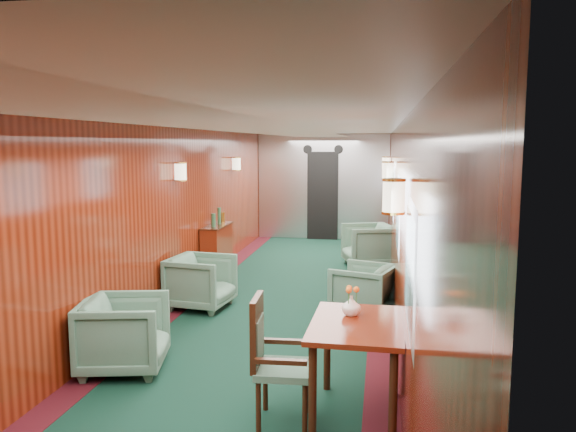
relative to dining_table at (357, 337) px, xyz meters
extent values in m
plane|color=black|center=(-1.15, 2.50, -0.65)|extent=(12.00, 12.00, 0.00)
cube|color=white|center=(-1.15, 2.50, 1.70)|extent=(3.00, 12.00, 0.10)
cube|color=white|center=(-1.15, 2.50, 1.71)|extent=(1.20, 12.00, 0.06)
cube|color=maroon|center=(-1.15, 8.50, 0.55)|extent=(3.00, 0.10, 2.40)
cube|color=maroon|center=(-2.65, 2.50, 0.55)|extent=(0.10, 12.00, 2.40)
cube|color=maroon|center=(0.35, 2.50, 0.55)|extent=(0.10, 12.00, 2.40)
cube|color=#370B11|center=(-2.50, 2.50, -0.65)|extent=(0.30, 12.00, 0.01)
cube|color=#370B11|center=(0.20, 2.50, -0.65)|extent=(0.30, 12.00, 0.01)
cube|color=silver|center=(-1.15, 8.42, 0.55)|extent=(2.98, 0.12, 2.38)
cube|color=black|center=(-1.15, 8.34, 0.35)|extent=(0.70, 0.06, 2.00)
cylinder|color=black|center=(-1.50, 8.35, 1.40)|extent=(0.20, 0.04, 0.20)
cylinder|color=black|center=(-0.80, 8.35, 1.40)|extent=(0.20, 0.04, 0.20)
cube|color=silver|center=(0.34, -1.00, 0.80)|extent=(0.02, 1.10, 0.80)
cube|color=slate|center=(0.34, -1.00, 0.80)|extent=(0.01, 0.96, 0.66)
cube|color=silver|center=(0.34, 1.50, 0.80)|extent=(0.02, 1.10, 0.80)
cube|color=slate|center=(0.34, 1.50, 0.80)|extent=(0.01, 0.96, 0.66)
cube|color=silver|center=(0.34, 4.00, 0.80)|extent=(0.02, 1.10, 0.80)
cube|color=slate|center=(0.34, 4.00, 0.80)|extent=(0.01, 0.96, 0.66)
cube|color=silver|center=(0.34, 6.50, 0.80)|extent=(0.02, 1.10, 0.80)
cube|color=slate|center=(0.34, 6.50, 0.80)|extent=(0.01, 0.96, 0.66)
cylinder|color=beige|center=(0.25, -0.20, 1.15)|extent=(0.16, 0.16, 0.24)
cylinder|color=gold|center=(0.25, -0.20, 1.03)|extent=(0.17, 0.17, 0.02)
cylinder|color=beige|center=(-2.55, 3.00, 1.15)|extent=(0.16, 0.16, 0.24)
cylinder|color=gold|center=(-2.55, 3.00, 1.03)|extent=(0.17, 0.17, 0.02)
cylinder|color=beige|center=(0.25, 3.80, 1.15)|extent=(0.16, 0.16, 0.24)
cylinder|color=gold|center=(0.25, 3.80, 1.03)|extent=(0.17, 0.17, 0.02)
cylinder|color=beige|center=(-2.55, 6.00, 1.15)|extent=(0.16, 0.16, 0.24)
cylinder|color=gold|center=(-2.55, 6.00, 1.03)|extent=(0.17, 0.17, 0.02)
cylinder|color=beige|center=(0.25, 6.80, 1.15)|extent=(0.16, 0.16, 0.24)
cylinder|color=gold|center=(0.25, 6.80, 1.03)|extent=(0.17, 0.17, 0.02)
cube|color=maroon|center=(0.00, 0.00, 0.10)|extent=(0.75, 1.06, 0.04)
cylinder|color=#36180C|center=(-0.30, -0.44, -0.28)|extent=(0.06, 0.06, 0.74)
cylinder|color=#36180C|center=(0.28, -0.45, -0.28)|extent=(0.06, 0.06, 0.74)
cylinder|color=#36180C|center=(-0.28, 0.45, -0.28)|extent=(0.06, 0.06, 0.74)
cylinder|color=#36180C|center=(0.30, 0.44, -0.28)|extent=(0.06, 0.06, 0.74)
cube|color=#1F4839|center=(-0.55, -0.19, -0.22)|extent=(0.45, 0.45, 0.06)
cube|color=#36180C|center=(-0.77, -0.21, 0.07)|extent=(0.07, 0.39, 0.56)
cube|color=#1F4839|center=(-0.74, -0.20, 0.02)|extent=(0.03, 0.30, 0.34)
cube|color=#36180C|center=(-0.54, -0.41, -0.08)|extent=(0.39, 0.07, 0.04)
cube|color=#36180C|center=(-0.57, 0.02, -0.08)|extent=(0.39, 0.07, 0.04)
cylinder|color=#36180C|center=(-0.72, -0.38, -0.45)|extent=(0.04, 0.04, 0.40)
cylinder|color=#36180C|center=(-0.37, -0.36, -0.45)|extent=(0.04, 0.04, 0.40)
cylinder|color=#36180C|center=(-0.74, -0.03, -0.45)|extent=(0.04, 0.04, 0.40)
cylinder|color=#36180C|center=(-0.39, -0.01, -0.45)|extent=(0.04, 0.04, 0.40)
cube|color=maroon|center=(-2.49, 4.45, -0.23)|extent=(0.28, 0.94, 0.85)
cube|color=#36180C|center=(-2.48, 4.45, 0.19)|extent=(0.30, 0.96, 0.02)
cylinder|color=#264C30|center=(-2.47, 4.22, 0.31)|extent=(0.07, 0.07, 0.22)
cylinder|color=#264C30|center=(-2.47, 4.55, 0.34)|extent=(0.06, 0.06, 0.28)
cylinder|color=gold|center=(-2.47, 4.74, 0.29)|extent=(0.08, 0.08, 0.18)
imported|color=white|center=(-0.06, 0.17, 0.21)|extent=(0.21, 0.21, 0.16)
imported|color=#1F4839|center=(-2.25, 0.56, -0.29)|extent=(0.93, 0.92, 0.72)
imported|color=#1F4839|center=(-2.17, 2.67, -0.30)|extent=(0.87, 0.85, 0.71)
imported|color=#1F4839|center=(-0.03, 2.68, -0.32)|extent=(0.92, 0.90, 0.66)
imported|color=#1F4839|center=(-0.04, 5.63, -0.27)|extent=(1.04, 1.03, 0.76)
camera|label=1|loc=(0.16, -4.32, 1.53)|focal=35.00mm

